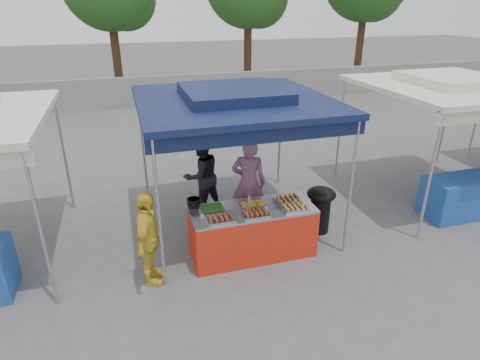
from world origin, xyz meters
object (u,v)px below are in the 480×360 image
object	(u,v)px
helper_man	(202,176)
vendor_table	(252,231)
cooking_pot	(194,202)
customer_person	(149,240)
wok_burner	(320,206)
vendor_woman	(249,183)

from	to	relation	value
helper_man	vendor_table	bearing A→B (deg)	85.67
cooking_pot	customer_person	distance (m)	1.03
vendor_table	wok_burner	xyz separation A→B (m)	(1.41, 0.34, 0.09)
vendor_woman	helper_man	distance (m)	1.02
helper_man	customer_person	bearing A→B (deg)	37.79
cooking_pot	wok_burner	size ratio (longest dim) A/B	0.25
cooking_pot	wok_burner	xyz separation A→B (m)	(2.29, -0.02, -0.40)
vendor_table	wok_burner	distance (m)	1.45
vendor_table	helper_man	size ratio (longest dim) A/B	1.25
vendor_table	vendor_woman	distance (m)	1.06
wok_burner	helper_man	xyz separation A→B (m)	(-1.90, 1.32, 0.28)
vendor_woman	wok_burner	bearing A→B (deg)	173.30
wok_burner	vendor_woman	distance (m)	1.36
customer_person	cooking_pot	bearing A→B (deg)	-33.18
wok_burner	customer_person	bearing A→B (deg)	-144.22
vendor_table	helper_man	distance (m)	1.77
customer_person	wok_burner	bearing A→B (deg)	-60.98
vendor_woman	customer_person	bearing A→B (deg)	53.26
vendor_table	helper_man	world-z (taller)	helper_man
customer_person	helper_man	bearing A→B (deg)	-13.76
vendor_woman	customer_person	world-z (taller)	vendor_woman
vendor_table	cooking_pot	size ratio (longest dim) A/B	9.31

